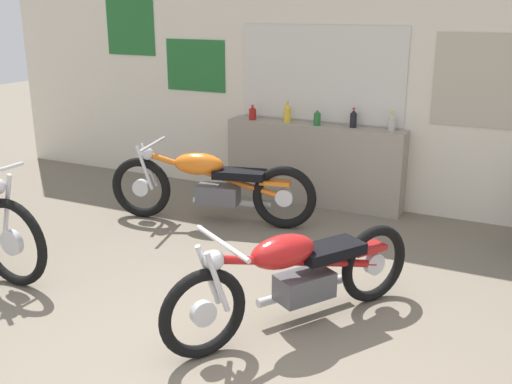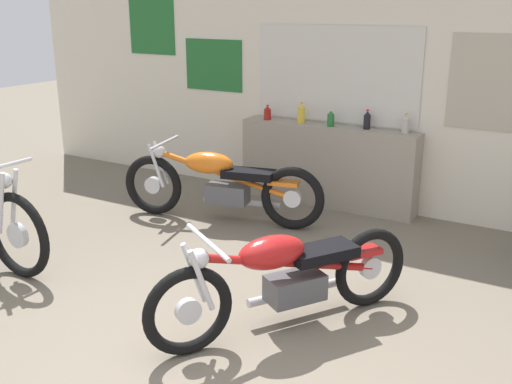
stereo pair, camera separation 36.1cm
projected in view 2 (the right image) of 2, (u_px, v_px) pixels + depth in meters
wall_back at (399, 79)px, 6.06m from camera, size 10.00×0.07×2.80m
sill_counter at (327, 166)px, 6.54m from camera, size 1.99×0.28×0.89m
bottle_leftmost at (267, 113)px, 6.71m from camera, size 0.08×0.08×0.17m
bottle_left_center at (301, 114)px, 6.51m from camera, size 0.08×0.08×0.23m
bottle_center at (331, 119)px, 6.35m from camera, size 0.07×0.07×0.18m
bottle_right_center at (367, 120)px, 6.21m from camera, size 0.07×0.07×0.21m
bottle_rightmost at (405, 124)px, 6.01m from camera, size 0.08×0.08×0.21m
motorcycle_red at (286, 276)px, 4.04m from camera, size 1.15×1.74×0.76m
motorcycle_orange at (221, 184)px, 6.04m from camera, size 2.10×0.76×0.80m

